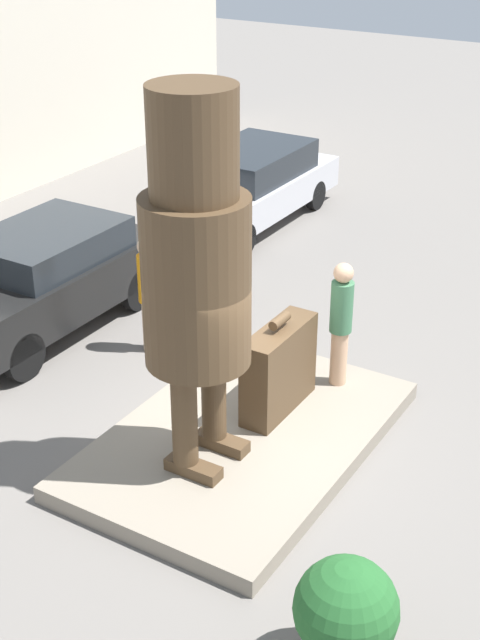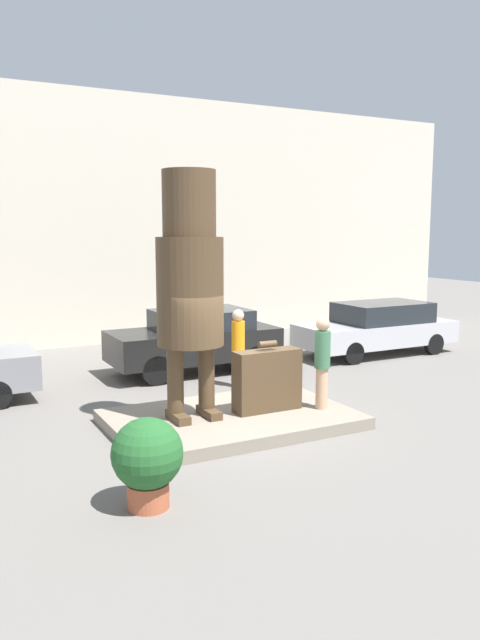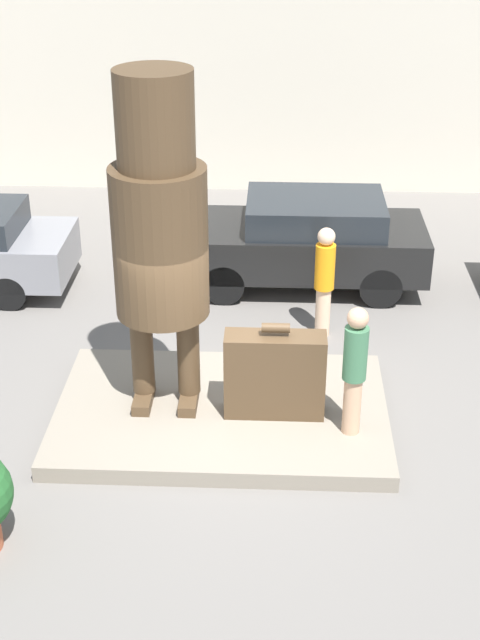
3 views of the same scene
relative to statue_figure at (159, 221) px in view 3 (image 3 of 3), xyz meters
The scene contains 8 objects.
ground_plane 2.94m from the statue_figure, 10.12° to the right, with size 60.00×60.00×0.00m, color slate.
pedestal 2.83m from the statue_figure, 10.12° to the right, with size 4.47×2.93×0.23m.
building_backdrop 9.60m from the statue_figure, 85.47° to the left, with size 28.00×0.60×7.91m.
statue_figure is the anchor object (origin of this frame).
giant_suitcase 2.51m from the statue_figure, ahead, with size 1.32×0.42×1.35m.
tourist 3.02m from the statue_figure, 14.56° to the right, with size 0.30×0.30×1.79m.
parked_car_black 5.06m from the statue_figure, 65.41° to the left, with size 4.29×1.86×1.62m.
worker_hivis 3.72m from the statue_figure, 47.09° to the left, with size 0.31×0.31×1.83m.
Camera 3 is at (0.70, -10.08, 6.89)m, focal length 50.00 mm.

